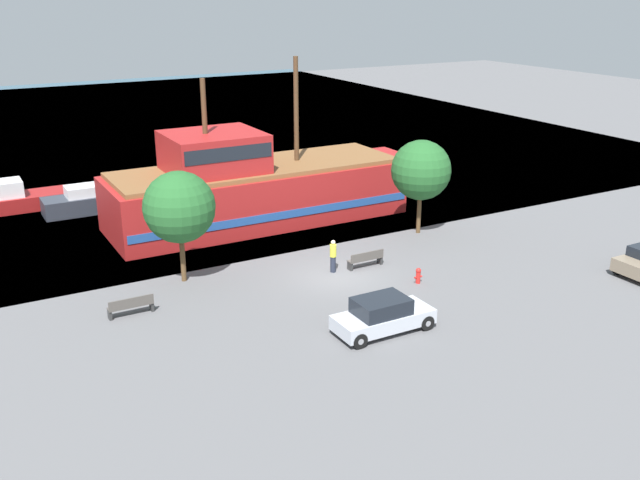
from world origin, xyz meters
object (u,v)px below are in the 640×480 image
(fire_hydrant, at_px, (418,275))
(bench_promenade_east, at_px, (366,259))
(pirate_ship, at_px, (254,187))
(bench_promenade_west, at_px, (131,306))
(moored_boat_dockside, at_px, (95,200))
(pedestrian_walking_near, at_px, (333,256))
(moored_boat_outer, at_px, (6,200))
(parked_car_curb_front, at_px, (383,315))

(fire_hydrant, relative_size, bench_promenade_east, 0.41)
(pirate_ship, relative_size, bench_promenade_west, 9.81)
(moored_boat_dockside, xyz_separation_m, bench_promenade_east, (9.63, -16.32, -0.23))
(pedestrian_walking_near, bearing_deg, pirate_ship, 90.02)
(moored_boat_outer, xyz_separation_m, parked_car_curb_front, (11.25, -25.32, 0.01))
(bench_promenade_east, distance_m, bench_promenade_west, 11.73)
(moored_boat_outer, height_order, fire_hydrant, moored_boat_outer)
(fire_hydrant, distance_m, bench_promenade_east, 3.10)
(bench_promenade_east, bearing_deg, bench_promenade_west, 179.08)
(moored_boat_outer, distance_m, fire_hydrant, 26.90)
(moored_boat_outer, distance_m, bench_promenade_west, 19.05)
(pirate_ship, relative_size, pedestrian_walking_near, 11.42)
(moored_boat_dockside, relative_size, parked_car_curb_front, 1.54)
(fire_hydrant, bearing_deg, parked_car_curb_front, -141.90)
(pirate_ship, bearing_deg, bench_promenade_west, -136.89)
(pirate_ship, relative_size, bench_promenade_east, 10.00)
(pirate_ship, relative_size, fire_hydrant, 24.60)
(moored_boat_dockside, distance_m, moored_boat_outer, 5.55)
(pirate_ship, height_order, pedestrian_walking_near, pirate_ship)
(moored_boat_dockside, distance_m, parked_car_curb_front, 23.49)
(parked_car_curb_front, distance_m, bench_promenade_east, 7.06)
(moored_boat_dockside, relative_size, moored_boat_outer, 0.87)
(moored_boat_dockside, height_order, fire_hydrant, moored_boat_dockside)
(pirate_ship, distance_m, parked_car_curb_front, 15.94)
(bench_promenade_west, bearing_deg, parked_car_curb_front, -37.24)
(moored_boat_dockside, distance_m, fire_hydrant, 22.01)
(bench_promenade_west, bearing_deg, fire_hydrant, -13.63)
(moored_boat_outer, relative_size, pedestrian_walking_near, 4.44)
(parked_car_curb_front, relative_size, pedestrian_walking_near, 2.50)
(parked_car_curb_front, distance_m, fire_hydrant, 5.46)
(bench_promenade_east, relative_size, pedestrian_walking_near, 1.14)
(bench_promenade_west, bearing_deg, pirate_ship, 43.11)
(pirate_ship, bearing_deg, fire_hydrant, -77.30)
(pirate_ship, height_order, moored_boat_dockside, pirate_ship)
(fire_hydrant, height_order, bench_promenade_west, bench_promenade_west)
(fire_hydrant, bearing_deg, pirate_ship, 102.70)
(moored_boat_dockside, xyz_separation_m, parked_car_curb_front, (6.41, -22.60, 0.05))
(fire_hydrant, relative_size, bench_promenade_west, 0.40)
(moored_boat_outer, xyz_separation_m, fire_hydrant, (15.54, -21.95, -0.30))
(fire_hydrant, distance_m, pedestrian_walking_near, 4.27)
(fire_hydrant, bearing_deg, bench_promenade_east, 110.10)
(bench_promenade_east, height_order, bench_promenade_west, same)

